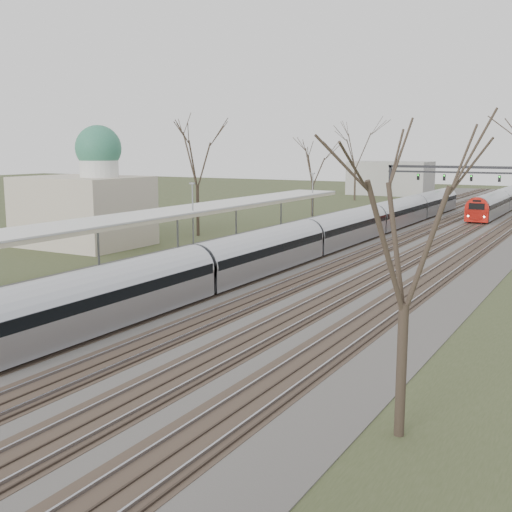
# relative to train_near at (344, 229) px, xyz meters

# --- Properties ---
(track_bed) EXTENTS (24.00, 160.00, 0.22)m
(track_bed) POSITION_rel_train_near_xyz_m (2.76, 5.81, -1.42)
(track_bed) COLOR #474442
(track_bed) RESTS_ON ground
(platform) EXTENTS (3.50, 69.00, 1.00)m
(platform) POSITION_rel_train_near_xyz_m (-6.55, -11.69, -0.98)
(platform) COLOR #9E9B93
(platform) RESTS_ON ground
(canopy) EXTENTS (4.10, 50.00, 3.11)m
(canopy) POSITION_rel_train_near_xyz_m (-6.55, -16.20, 2.45)
(canopy) COLOR slate
(canopy) RESTS_ON platform
(dome_building) EXTENTS (10.00, 8.00, 10.30)m
(dome_building) POSITION_rel_train_near_xyz_m (-19.21, -11.19, 2.24)
(dome_building) COLOR beige
(dome_building) RESTS_ON ground
(signal_gantry) EXTENTS (21.00, 0.59, 6.08)m
(signal_gantry) POSITION_rel_train_near_xyz_m (2.79, 35.80, 3.43)
(signal_gantry) COLOR black
(signal_gantry) RESTS_ON ground
(tree_west_far) EXTENTS (5.50, 5.50, 11.33)m
(tree_west_far) POSITION_rel_train_near_xyz_m (-14.50, -1.19, 6.54)
(tree_west_far) COLOR #2D231C
(tree_west_far) RESTS_ON ground
(tree_east_near) EXTENTS (4.50, 4.50, 9.27)m
(tree_east_near) POSITION_rel_train_near_xyz_m (15.50, -34.19, 5.08)
(tree_east_near) COLOR #2D231C
(tree_east_near) RESTS_ON ground
(train_near) EXTENTS (2.62, 75.21, 3.05)m
(train_near) POSITION_rel_train_near_xyz_m (0.00, 0.00, 0.00)
(train_near) COLOR #ADB0B8
(train_near) RESTS_ON ground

